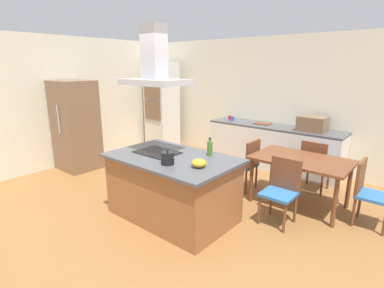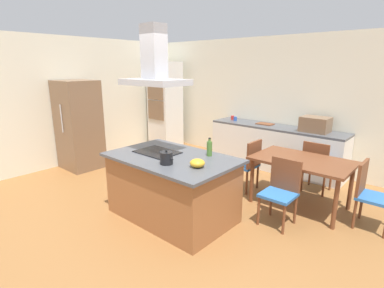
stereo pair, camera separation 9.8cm
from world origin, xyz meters
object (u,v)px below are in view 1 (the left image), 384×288
Objects in this scene: chair_at_left_end at (247,162)px; dining_table at (301,164)px; chair_facing_back_wall at (315,163)px; chair_at_right_end at (368,189)px; countertop_microwave at (312,124)px; cooktop at (157,152)px; chair_facing_island at (282,187)px; refrigerator at (76,126)px; coffee_mug_red at (230,118)px; mixing_bowl at (199,163)px; coffee_mug_blue at (233,119)px; olive_oil_bottle at (210,148)px; tea_kettle at (168,158)px; cutting_board at (262,124)px; range_hood at (154,66)px; wall_oven_stack at (162,105)px.

dining_table is at bearing 0.00° from chair_at_left_end.
chair_at_left_end and chair_facing_back_wall have the same top height.
countertop_microwave is at bearing 132.44° from chair_at_right_end.
chair_facing_island is (1.52, 0.86, -0.40)m from cooktop.
refrigerator is 4.27m from chair_facing_island.
coffee_mug_red is at bearing 155.64° from chair_at_right_end.
refrigerator is 1.30× the size of dining_table.
chair_facing_back_wall is (0.67, 2.30, -0.44)m from mixing_bowl.
coffee_mug_blue is 2.92m from chair_facing_island.
olive_oil_bottle is 1.48m from dining_table.
tea_kettle is 0.12× the size of refrigerator.
cutting_board is 0.19× the size of refrigerator.
coffee_mug_blue reaches higher than dining_table.
chair_at_left_end is (0.46, -1.40, -0.40)m from cutting_board.
olive_oil_bottle is 0.28× the size of chair_facing_back_wall.
range_hood reaches higher than chair_facing_island.
countertop_microwave is 1.91m from chair_at_right_end.
coffee_mug_red is at bearing 147.34° from dining_table.
coffee_mug_blue is 2.49m from dining_table.
range_hood reaches higher than chair_facing_back_wall.
refrigerator reaches higher than dining_table.
coffee_mug_red is (-1.53, 3.04, -0.01)m from mixing_bowl.
countertop_microwave is at bearing 67.40° from cooktop.
cooktop is 2.70m from chair_facing_back_wall.
cutting_board is 1.97m from dining_table.
tea_kettle is 4.24m from wall_oven_stack.
dining_table is (2.08, -1.34, -0.28)m from coffee_mug_blue.
cooktop reaches higher than chair_at_left_end.
chair_facing_island is (4.21, 0.61, -0.40)m from refrigerator.
tea_kettle is 0.24× the size of chair_facing_island.
tea_kettle is 0.66m from olive_oil_bottle.
wall_oven_stack is 1.21× the size of refrigerator.
chair_at_left_end is (-0.59, -1.35, -0.53)m from countertop_microwave.
coffee_mug_blue is at bearing -179.63° from countertop_microwave.
mixing_bowl is (0.84, -0.10, 0.05)m from cooktop.
cutting_board is 0.38× the size of chair_at_right_end.
tea_kettle is 2.42× the size of coffee_mug_blue.
cooktop reaches higher than dining_table.
mixing_bowl is 1.26m from chair_facing_island.
refrigerator reaches higher than cooktop.
chair_at_right_end is (1.83, 0.00, 0.00)m from chair_at_left_end.
range_hood reaches higher than dining_table.
cutting_board reaches higher than chair_facing_back_wall.
countertop_microwave is 0.23× the size of wall_oven_stack.
cutting_board is (0.71, 0.06, -0.04)m from coffee_mug_blue.
cutting_board is at bearing 43.32° from refrigerator.
mixing_bowl is (0.37, 0.17, -0.03)m from tea_kettle.
chair_at_right_end reaches higher than dining_table.
range_hood is (2.61, -2.65, 1.00)m from wall_oven_stack.
range_hood reaches higher than chair_at_left_end.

